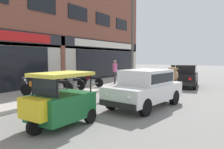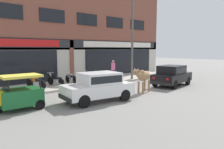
# 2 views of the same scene
# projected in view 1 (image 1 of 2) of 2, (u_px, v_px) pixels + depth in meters

# --- Properties ---
(ground_plane) EXTENTS (90.00, 90.00, 0.00)m
(ground_plane) POSITION_uv_depth(u_px,v_px,m) (143.00, 93.00, 11.77)
(ground_plane) COLOR gray
(sidewalk) EXTENTS (19.00, 3.69, 0.14)m
(sidewalk) POSITION_uv_depth(u_px,v_px,m) (84.00, 87.00, 13.87)
(sidewalk) COLOR #B7AFA3
(sidewalk) RESTS_ON ground
(shop_building) EXTENTS (23.00, 1.40, 8.57)m
(shop_building) POSITION_uv_depth(u_px,v_px,m) (59.00, 26.00, 14.64)
(shop_building) COLOR brown
(shop_building) RESTS_ON ground
(cow) EXTENTS (2.10, 0.93, 1.61)m
(cow) POSITION_uv_depth(u_px,v_px,m) (173.00, 76.00, 11.24)
(cow) COLOR #936B47
(cow) RESTS_ON ground
(car_0) EXTENTS (3.76, 2.07, 1.46)m
(car_0) POSITION_uv_depth(u_px,v_px,m) (184.00, 74.00, 14.37)
(car_0) COLOR black
(car_0) RESTS_ON ground
(car_1) EXTENTS (3.76, 2.08, 1.46)m
(car_1) POSITION_uv_depth(u_px,v_px,m) (145.00, 86.00, 8.53)
(car_1) COLOR black
(car_1) RESTS_ON ground
(auto_rickshaw) EXTENTS (2.01, 1.22, 1.52)m
(auto_rickshaw) POSITION_uv_depth(u_px,v_px,m) (59.00, 103.00, 6.09)
(auto_rickshaw) COLOR black
(auto_rickshaw) RESTS_ON ground
(motorcycle_0) EXTENTS (0.67, 1.78, 0.88)m
(motorcycle_0) POSITION_uv_depth(u_px,v_px,m) (37.00, 88.00, 10.10)
(motorcycle_0) COLOR black
(motorcycle_0) RESTS_ON sidewalk
(motorcycle_1) EXTENTS (0.52, 1.81, 0.88)m
(motorcycle_1) POSITION_uv_depth(u_px,v_px,m) (58.00, 85.00, 11.32)
(motorcycle_1) COLOR black
(motorcycle_1) RESTS_ON sidewalk
(motorcycle_2) EXTENTS (0.55, 1.81, 0.88)m
(motorcycle_2) POSITION_uv_depth(u_px,v_px,m) (73.00, 82.00, 12.44)
(motorcycle_2) COLOR black
(motorcycle_2) RESTS_ON sidewalk
(motorcycle_3) EXTENTS (0.52, 1.81, 0.88)m
(motorcycle_3) POSITION_uv_depth(u_px,v_px,m) (91.00, 80.00, 13.52)
(motorcycle_3) COLOR black
(motorcycle_3) RESTS_ON sidewalk
(pedestrian) EXTENTS (0.46, 0.32, 1.60)m
(pedestrian) POSITION_uv_depth(u_px,v_px,m) (115.00, 69.00, 14.94)
(pedestrian) COLOR #2D2D33
(pedestrian) RESTS_ON sidewalk
(utility_pole) EXTENTS (0.18, 0.18, 6.45)m
(utility_pole) POSITION_uv_depth(u_px,v_px,m) (132.00, 38.00, 15.95)
(utility_pole) COLOR #595651
(utility_pole) RESTS_ON sidewalk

